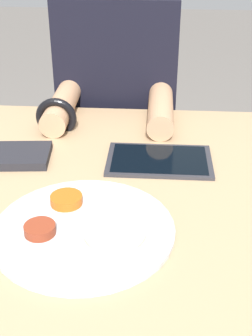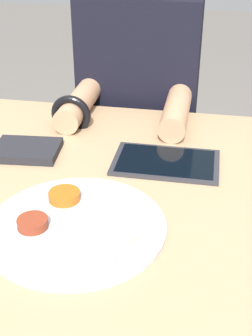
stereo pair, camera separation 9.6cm
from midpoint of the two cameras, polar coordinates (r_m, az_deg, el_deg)
name	(u,v)px [view 2 (the right image)]	position (r m, az deg, el deg)	size (l,w,h in m)	color
dining_table	(86,314)	(1.25, -2.63, -17.50)	(1.19, 0.91, 0.77)	#9E7F5B
thali_tray	(75,225)	(0.88, -3.09, -7.09)	(0.34, 0.34, 0.03)	#B7BABF
red_notebook	(27,151)	(1.15, -9.70, 2.05)	(0.17, 0.13, 0.02)	silver
tablet_device	(166,162)	(1.10, 7.37, 0.63)	(0.25, 0.16, 0.01)	#28282D
person_diner	(138,140)	(1.59, 3.21, 3.43)	(0.38, 0.47, 1.26)	black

